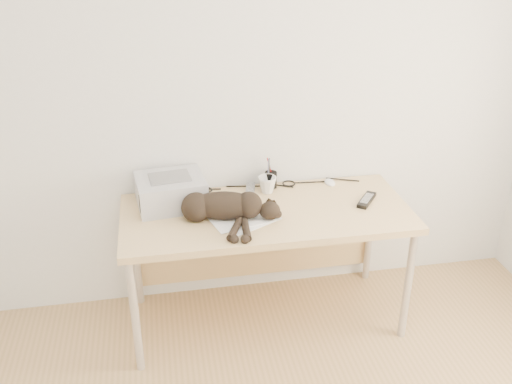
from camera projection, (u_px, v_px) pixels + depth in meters
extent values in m
plane|color=silver|center=(255.00, 94.00, 3.23)|extent=(3.50, 0.00, 3.50)
cube|color=tan|center=(267.00, 214.00, 3.17)|extent=(1.60, 0.70, 0.04)
cylinder|color=silver|center=(135.00, 316.00, 2.94)|extent=(0.04, 0.04, 0.70)
cylinder|color=silver|center=(408.00, 286.00, 3.19)|extent=(0.04, 0.04, 0.70)
cylinder|color=silver|center=(136.00, 255.00, 3.47)|extent=(0.04, 0.04, 0.70)
cylinder|color=silver|center=(370.00, 232.00, 3.71)|extent=(0.04, 0.04, 0.70)
cube|color=tan|center=(256.00, 234.00, 3.60)|extent=(1.48, 0.02, 0.60)
cube|color=#AEAEB3|center=(171.00, 191.00, 3.19)|extent=(0.40, 0.36, 0.17)
cube|color=black|center=(171.00, 190.00, 3.18)|extent=(0.31, 0.06, 0.10)
cube|color=slate|center=(170.00, 177.00, 3.15)|extent=(0.24, 0.18, 0.01)
cube|color=white|center=(246.00, 220.00, 3.06)|extent=(0.39, 0.35, 0.00)
cube|color=white|center=(240.00, 218.00, 3.07)|extent=(0.37, 0.31, 0.00)
ellipsoid|color=black|center=(225.00, 206.00, 3.04)|extent=(0.40, 0.23, 0.16)
sphere|color=black|center=(196.00, 207.00, 3.04)|extent=(0.16, 0.16, 0.16)
ellipsoid|color=black|center=(270.00, 211.00, 3.04)|extent=(0.13, 0.12, 0.10)
cone|color=black|center=(269.00, 200.00, 3.07)|extent=(0.05, 0.06, 0.05)
cone|color=black|center=(274.00, 202.00, 3.06)|extent=(0.05, 0.06, 0.05)
cylinder|color=black|center=(235.00, 228.00, 2.94)|extent=(0.08, 0.22, 0.04)
cylinder|color=black|center=(246.00, 228.00, 2.94)|extent=(0.08, 0.22, 0.04)
cylinder|color=black|center=(170.00, 212.00, 3.12)|extent=(0.24, 0.07, 0.03)
imported|color=white|center=(267.00, 185.00, 3.34)|extent=(0.15, 0.15, 0.10)
cylinder|color=black|center=(271.00, 180.00, 3.40)|extent=(0.07, 0.07, 0.10)
cylinder|color=#990C0C|center=(269.00, 170.00, 3.37)|extent=(0.01, 0.01, 0.13)
cylinder|color=navy|center=(272.00, 169.00, 3.38)|extent=(0.01, 0.01, 0.13)
cylinder|color=black|center=(271.00, 170.00, 3.36)|extent=(0.01, 0.01, 0.13)
cube|color=slate|center=(250.00, 190.00, 3.36)|extent=(0.09, 0.19, 0.02)
cube|color=black|center=(367.00, 200.00, 3.25)|extent=(0.16, 0.19, 0.02)
ellipsoid|color=white|center=(330.00, 181.00, 3.47)|extent=(0.06, 0.10, 0.03)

